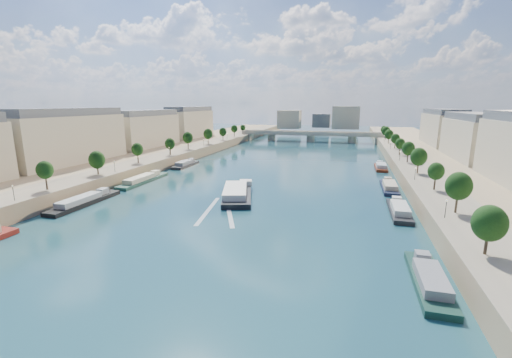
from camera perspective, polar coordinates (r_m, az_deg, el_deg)
The scene contains 17 objects.
ground at distance 142.70m, azimuth 2.48°, elevation 0.37°, with size 700.00×700.00×0.00m, color #0C2635.
quay_left at distance 173.03m, azimuth -21.43°, elevation 2.50°, with size 44.00×520.00×5.00m, color #9E8460.
quay_right at distance 144.46m, azimuth 31.53°, elevation -0.34°, with size 44.00×520.00×5.00m, color #9E8460.
pave_left at distance 164.09m, azimuth -17.30°, elevation 3.20°, with size 14.00×520.00×0.10m, color gray.
pave_right at distance 140.51m, azimuth 25.77°, elevation 1.03°, with size 14.00×520.00×0.10m, color gray.
trees_left at distance 163.95m, azimuth -16.46°, elevation 5.17°, with size 4.80×268.80×8.26m.
trees_right at distance 149.07m, azimuth 24.57°, elevation 3.85°, with size 4.80×268.80×8.26m.
lamps_left at distance 152.98m, azimuth -17.96°, elevation 3.55°, with size 0.36×200.36×4.28m.
lamps_right at distance 144.19m, azimuth 23.79°, elevation 2.58°, with size 0.36×200.36×4.28m.
buildings_left at distance 188.76m, azimuth -22.78°, elevation 7.44°, with size 16.00×226.00×23.20m.
buildings_right at distance 157.87m, azimuth 35.50°, elevation 5.28°, with size 16.00×226.00×23.20m.
skyline at distance 356.88m, azimuth 11.19°, elevation 9.83°, with size 79.00×42.00×22.00m.
bridge at distance 278.27m, azimuth 9.10°, elevation 7.23°, with size 112.00×12.00×8.15m.
tour_barge at distance 112.79m, azimuth -3.16°, elevation -2.31°, with size 16.98×31.61×4.12m.
wake at distance 98.25m, azimuth -6.25°, elevation -5.34°, with size 14.90×25.84×0.04m.
moored_barges_left at distance 115.35m, azimuth -27.10°, elevation -3.55°, with size 5.00×154.00×3.60m.
moored_barges_right at distance 94.79m, azimuth 23.42°, elevation -6.49°, with size 5.00×168.27×3.60m.
Camera 1 is at (31.50, -35.90, 30.05)m, focal length 24.00 mm.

